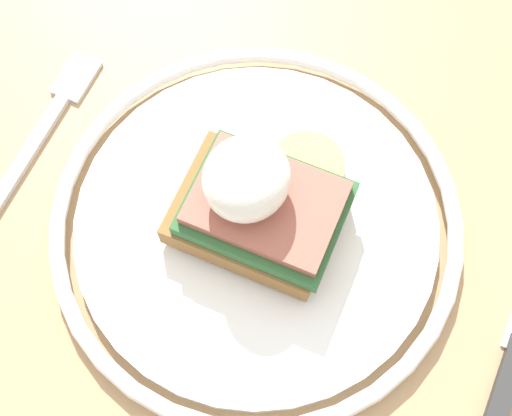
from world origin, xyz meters
TOP-DOWN VIEW (x-y plane):
  - ground_plane at (0.00, 0.00)m, footprint 6.00×6.00m
  - dining_table at (0.00, 0.00)m, footprint 0.88×0.67m
  - plate at (-0.01, -0.00)m, footprint 0.26×0.26m
  - sandwich at (-0.01, -0.00)m, footprint 0.10×0.11m
  - fork at (-0.17, 0.01)m, footprint 0.02×0.14m

SIDE VIEW (x-z plane):
  - ground_plane at x=0.00m, z-range 0.00..0.00m
  - dining_table at x=0.00m, z-range 0.23..0.95m
  - fork at x=-0.17m, z-range 0.73..0.73m
  - plate at x=-0.01m, z-range 0.73..0.74m
  - sandwich at x=-0.01m, z-range 0.73..0.81m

